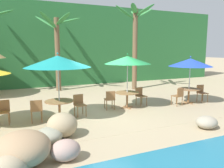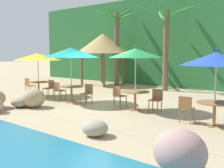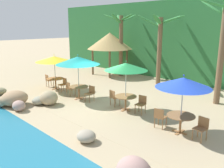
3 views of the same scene
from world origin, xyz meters
TOP-DOWN VIEW (x-y plane):
  - ground_plane at (0.00, 0.00)m, footprint 120.00×120.00m
  - terrace_deck at (0.00, 0.00)m, footprint 18.00×5.20m
  - foliage_backdrop at (0.00, 9.00)m, footprint 28.00×2.40m
  - rock_seawall at (-2.23, -3.45)m, footprint 16.66×2.91m
  - umbrella_yellow at (-4.69, -0.00)m, footprint 2.39×2.39m
  - dining_table_yellow at (-4.69, -0.00)m, footprint 1.10×1.10m
  - chair_yellow_seaward at (-3.83, 0.05)m, footprint 0.44×0.45m
  - chair_yellow_inland at (-5.54, -0.02)m, footprint 0.46×0.46m
  - umbrella_teal at (-1.87, -0.21)m, footprint 2.49×2.49m
  - dining_table_teal at (-1.87, -0.21)m, footprint 1.10×1.10m
  - chair_teal_seaward at (-1.04, -0.04)m, footprint 0.46×0.47m
  - chair_teal_inland at (-2.73, -0.27)m, footprint 0.44×0.45m
  - umbrella_green at (1.32, 0.25)m, footprint 2.11×2.11m
  - dining_table_green at (1.32, 0.25)m, footprint 1.10×1.10m
  - chair_green_seaward at (2.15, 0.46)m, footprint 0.48×0.48m
  - chair_green_inland at (0.47, 0.28)m, footprint 0.47×0.48m
  - umbrella_blue at (4.60, -0.17)m, footprint 2.12×2.12m
  - dining_table_blue at (4.60, -0.17)m, footprint 1.10×1.10m
  - chair_blue_inland at (3.77, -0.38)m, footprint 0.48×0.48m
  - palm_tree_nearest at (-4.57, 6.23)m, footprint 2.67×2.81m
  - palm_tree_second at (-0.69, 6.10)m, footprint 2.99×3.30m
  - palapa_hut at (-5.62, 6.00)m, footprint 3.77×3.77m

SIDE VIEW (x-z plane):
  - ground_plane at x=0.00m, z-range 0.00..0.00m
  - terrace_deck at x=0.00m, z-range 0.00..0.01m
  - rock_seawall at x=-2.23m, z-range -0.07..0.79m
  - chair_yellow_seaward at x=-3.83m, z-range 0.08..0.95m
  - chair_yellow_inland at x=-5.54m, z-range 0.08..0.95m
  - chair_teal_seaward at x=-1.04m, z-range 0.08..0.95m
  - chair_teal_inland at x=-2.73m, z-range 0.08..0.95m
  - chair_green_seaward at x=2.15m, z-range 0.08..0.95m
  - chair_green_inland at x=0.47m, z-range 0.08..0.95m
  - chair_blue_inland at x=3.77m, z-range 0.08..0.95m
  - dining_table_yellow at x=-4.69m, z-range 0.24..0.98m
  - dining_table_teal at x=-1.87m, z-range 0.24..0.98m
  - dining_table_green at x=1.32m, z-range 0.24..0.98m
  - dining_table_blue at x=4.60m, z-range 0.24..0.98m
  - umbrella_yellow at x=-4.69m, z-range 0.87..3.19m
  - umbrella_blue at x=4.60m, z-range 0.87..3.24m
  - umbrella_green at x=1.32m, z-range 0.96..3.48m
  - umbrella_teal at x=-1.87m, z-range 0.95..3.53m
  - palapa_hut at x=-5.62m, z-range 1.08..4.63m
  - foliage_backdrop at x=0.00m, z-range 0.00..6.00m
  - palm_tree_second at x=-0.69m, z-range 0.83..5.74m
  - palm_tree_nearest at x=-4.57m, z-range 0.79..5.85m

